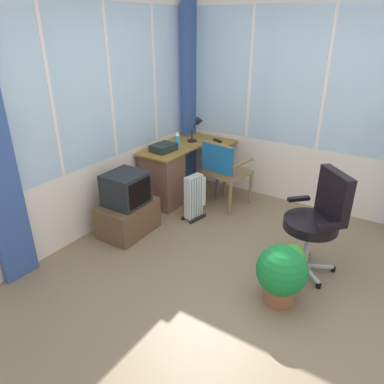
# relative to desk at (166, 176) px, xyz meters

# --- Properties ---
(ground) EXTENTS (4.82, 4.81, 0.06)m
(ground) POSITION_rel_desk_xyz_m (-0.94, -1.62, -0.42)
(ground) COLOR #7F6A4D
(north_window_panel) EXTENTS (3.82, 0.07, 2.59)m
(north_window_panel) POSITION_rel_desk_xyz_m (-0.94, 0.32, 0.90)
(north_window_panel) COLOR white
(north_window_panel) RESTS_ON ground
(east_window_panel) EXTENTS (0.07, 3.81, 2.59)m
(east_window_panel) POSITION_rel_desk_xyz_m (1.00, -1.62, 0.90)
(east_window_panel) COLOR white
(east_window_panel) RESTS_ON ground
(curtain_corner) EXTENTS (0.32, 0.07, 2.49)m
(curtain_corner) POSITION_rel_desk_xyz_m (0.87, 0.19, 0.85)
(curtain_corner) COLOR #365393
(curtain_corner) RESTS_ON ground
(desk) EXTENTS (1.24, 0.82, 0.73)m
(desk) POSITION_rel_desk_xyz_m (0.00, 0.00, 0.00)
(desk) COLOR olive
(desk) RESTS_ON ground
(desk_lamp) EXTENTS (0.22, 0.19, 0.34)m
(desk_lamp) POSITION_rel_desk_xyz_m (0.62, -0.10, 0.55)
(desk_lamp) COLOR black
(desk_lamp) RESTS_ON desk
(tv_remote) EXTENTS (0.11, 0.15, 0.02)m
(tv_remote) POSITION_rel_desk_xyz_m (0.74, -0.34, 0.34)
(tv_remote) COLOR black
(tv_remote) RESTS_ON desk
(spray_bottle) EXTENTS (0.06, 0.06, 0.22)m
(spray_bottle) POSITION_rel_desk_xyz_m (0.22, -0.04, 0.44)
(spray_bottle) COLOR #38AEDA
(spray_bottle) RESTS_ON desk
(paper_tray) EXTENTS (0.32, 0.26, 0.09)m
(paper_tray) POSITION_rel_desk_xyz_m (-0.00, 0.02, 0.38)
(paper_tray) COLOR #202926
(paper_tray) RESTS_ON desk
(wooden_armchair) EXTENTS (0.56, 0.56, 0.89)m
(wooden_armchair) POSITION_rel_desk_xyz_m (0.29, -0.67, 0.18)
(wooden_armchair) COLOR olive
(wooden_armchair) RESTS_ON ground
(office_chair) EXTENTS (0.60, 0.61, 1.01)m
(office_chair) POSITION_rel_desk_xyz_m (-0.38, -2.06, 0.21)
(office_chair) COLOR #B7B7BF
(office_chair) RESTS_ON ground
(tv_on_stand) EXTENTS (0.65, 0.45, 0.73)m
(tv_on_stand) POSITION_rel_desk_xyz_m (-0.84, -0.09, -0.07)
(tv_on_stand) COLOR brown
(tv_on_stand) RESTS_ON ground
(space_heater) EXTENTS (0.32, 0.22, 0.57)m
(space_heater) POSITION_rel_desk_xyz_m (-0.13, -0.54, -0.11)
(space_heater) COLOR silver
(space_heater) RESTS_ON ground
(potted_plant) EXTENTS (0.44, 0.44, 0.54)m
(potted_plant) POSITION_rel_desk_xyz_m (-0.98, -1.96, -0.09)
(potted_plant) COLOR #935537
(potted_plant) RESTS_ON ground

